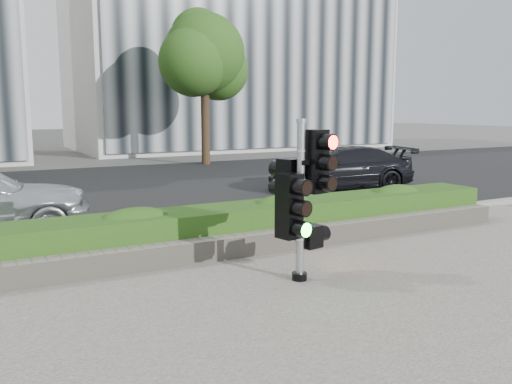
# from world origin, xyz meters

# --- Properties ---
(ground) EXTENTS (120.00, 120.00, 0.00)m
(ground) POSITION_xyz_m (0.00, 0.00, 0.00)
(ground) COLOR #51514C
(ground) RESTS_ON ground
(sidewalk) EXTENTS (16.00, 11.00, 0.03)m
(sidewalk) POSITION_xyz_m (0.00, -2.50, 0.01)
(sidewalk) COLOR #9E9389
(sidewalk) RESTS_ON ground
(road) EXTENTS (60.00, 13.00, 0.02)m
(road) POSITION_xyz_m (0.00, 10.00, 0.01)
(road) COLOR black
(road) RESTS_ON ground
(curb) EXTENTS (60.00, 0.25, 0.12)m
(curb) POSITION_xyz_m (0.00, 3.15, 0.06)
(curb) COLOR gray
(curb) RESTS_ON ground
(stone_wall) EXTENTS (12.00, 0.32, 0.34)m
(stone_wall) POSITION_xyz_m (0.00, 1.90, 0.20)
(stone_wall) COLOR gray
(stone_wall) RESTS_ON sidewalk
(hedge) EXTENTS (12.00, 1.00, 0.68)m
(hedge) POSITION_xyz_m (0.00, 2.55, 0.37)
(hedge) COLOR #488027
(hedge) RESTS_ON sidewalk
(building_right) EXTENTS (18.00, 10.00, 12.00)m
(building_right) POSITION_xyz_m (11.00, 25.00, 6.00)
(building_right) COLOR #B7B7B2
(building_right) RESTS_ON ground
(tree_right) EXTENTS (4.10, 3.58, 6.53)m
(tree_right) POSITION_xyz_m (5.48, 15.55, 4.48)
(tree_right) COLOR black
(tree_right) RESTS_ON ground
(traffic_signal) EXTENTS (0.80, 0.66, 2.21)m
(traffic_signal) POSITION_xyz_m (0.49, 0.42, 1.25)
(traffic_signal) COLOR black
(traffic_signal) RESTS_ON sidewalk
(car_dark) EXTENTS (4.56, 2.55, 1.25)m
(car_dark) POSITION_xyz_m (6.14, 6.99, 0.64)
(car_dark) COLOR black
(car_dark) RESTS_ON road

